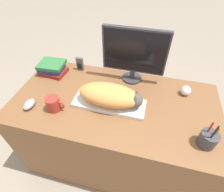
% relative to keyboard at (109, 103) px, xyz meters
% --- Properties ---
extents(ground_plane, '(12.00, 12.00, 0.00)m').
position_rel_keyboard_xyz_m(ground_plane, '(0.03, -0.32, -0.77)').
color(ground_plane, gray).
extents(desk, '(1.40, 0.71, 0.76)m').
position_rel_keyboard_xyz_m(desk, '(0.03, 0.04, -0.39)').
color(desk, brown).
rests_on(desk, ground_plane).
extents(keyboard, '(0.48, 0.17, 0.02)m').
position_rel_keyboard_xyz_m(keyboard, '(0.00, 0.00, 0.00)').
color(keyboard, silver).
rests_on(keyboard, desk).
extents(cat, '(0.42, 0.19, 0.13)m').
position_rel_keyboard_xyz_m(cat, '(0.01, -0.00, 0.08)').
color(cat, '#D18C47').
rests_on(cat, keyboard).
extents(monitor, '(0.45, 0.15, 0.40)m').
position_rel_keyboard_xyz_m(monitor, '(0.10, 0.31, 0.22)').
color(monitor, '#333338').
rests_on(monitor, desk).
extents(computer_mouse, '(0.06, 0.10, 0.04)m').
position_rel_keyboard_xyz_m(computer_mouse, '(-0.50, -0.14, 0.01)').
color(computer_mouse, gray).
rests_on(computer_mouse, desk).
extents(coffee_mug, '(0.12, 0.09, 0.10)m').
position_rel_keyboard_xyz_m(coffee_mug, '(-0.33, -0.12, 0.04)').
color(coffee_mug, '#9E2D23').
rests_on(coffee_mug, desk).
extents(pen_cup, '(0.09, 0.09, 0.19)m').
position_rel_keyboard_xyz_m(pen_cup, '(0.59, -0.15, 0.04)').
color(pen_cup, '#38383D').
rests_on(pen_cup, desk).
extents(baseball, '(0.07, 0.07, 0.07)m').
position_rel_keyboard_xyz_m(baseball, '(0.49, 0.23, 0.02)').
color(baseball, silver).
rests_on(baseball, desk).
extents(phone, '(0.05, 0.03, 0.11)m').
position_rel_keyboard_xyz_m(phone, '(-0.33, 0.32, 0.04)').
color(phone, '#4C4C51').
rests_on(phone, desk).
extents(book_stack, '(0.21, 0.17, 0.09)m').
position_rel_keyboard_xyz_m(book_stack, '(-0.53, 0.23, 0.03)').
color(book_stack, maroon).
rests_on(book_stack, desk).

